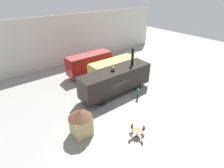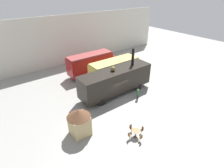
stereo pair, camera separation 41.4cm
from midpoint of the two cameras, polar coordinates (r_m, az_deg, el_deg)
ground_plane at (r=24.12m, az=2.47°, el=-4.05°), size 80.00×80.00×0.00m
backdrop_wall at (r=34.47m, az=-14.02°, el=13.72°), size 44.00×0.15×9.00m
streamlined_locomotive at (r=29.74m, az=-5.61°, el=7.10°), size 9.31×2.47×3.65m
passenger_coach_vintage at (r=27.39m, az=1.25°, el=5.14°), size 8.01×2.74×3.36m
steam_locomotive at (r=23.72m, az=1.84°, el=1.38°), size 10.54×2.75×5.97m
cafe_table_near at (r=18.18m, az=8.44°, el=-15.17°), size 0.85×0.85×0.76m
cafe_chair_0 at (r=17.86m, az=6.34°, el=-16.36°), size 0.37×0.36×0.87m
cafe_chair_1 at (r=17.82m, az=10.08°, el=-16.84°), size 0.36×0.37×0.87m
cafe_chair_2 at (r=18.63m, az=10.41°, el=-14.39°), size 0.37×0.36×0.87m
cafe_chair_3 at (r=18.67m, az=6.87°, el=-13.94°), size 0.36×0.37×0.87m
visitor_person at (r=23.43m, az=8.93°, el=-3.10°), size 0.34×0.34×1.55m
ticket_kiosk at (r=17.79m, az=-9.99°, el=-11.79°), size 2.34×2.34×3.00m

